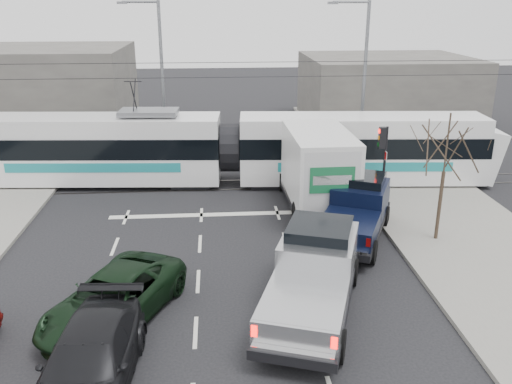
{
  "coord_description": "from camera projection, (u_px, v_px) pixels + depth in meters",
  "views": [
    {
      "loc": [
        -0.97,
        -16.43,
        9.09
      ],
      "look_at": [
        0.57,
        3.84,
        1.8
      ],
      "focal_mm": 38.0,
      "sensor_mm": 36.0,
      "label": 1
    }
  ],
  "objects": [
    {
      "name": "building_left",
      "position": [
        25.0,
        92.0,
        37.19
      ],
      "size": [
        14.0,
        10.0,
        6.0
      ],
      "primitive_type": "cube",
      "color": "slate",
      "rests_on": "ground"
    },
    {
      "name": "ground",
      "position": [
        248.0,
        279.0,
        18.56
      ],
      "size": [
        120.0,
        120.0,
        0.0
      ],
      "primitive_type": "plane",
      "color": "black",
      "rests_on": "ground"
    },
    {
      "name": "box_truck",
      "position": [
        315.0,
        170.0,
        24.28
      ],
      "size": [
        2.7,
        7.49,
        3.72
      ],
      "rotation": [
        0.0,
        0.0,
        0.02
      ],
      "color": "black",
      "rests_on": "ground"
    },
    {
      "name": "navy_pickup",
      "position": [
        357.0,
        209.0,
        21.51
      ],
      "size": [
        4.2,
        6.0,
        2.39
      ],
      "rotation": [
        0.0,
        0.0,
        -0.42
      ],
      "color": "black",
      "rests_on": "ground"
    },
    {
      "name": "rails",
      "position": [
        236.0,
        185.0,
        27.94
      ],
      "size": [
        60.0,
        1.6,
        0.03
      ],
      "primitive_type": "cube",
      "color": "#33302D",
      "rests_on": "ground"
    },
    {
      "name": "building_right",
      "position": [
        386.0,
        90.0,
        41.1
      ],
      "size": [
        12.0,
        10.0,
        5.0
      ],
      "primitive_type": "cube",
      "color": "slate",
      "rests_on": "ground"
    },
    {
      "name": "bare_tree",
      "position": [
        446.0,
        149.0,
        20.17
      ],
      "size": [
        2.4,
        2.4,
        5.0
      ],
      "color": "#47382B",
      "rests_on": "ground"
    },
    {
      "name": "silver_pickup",
      "position": [
        315.0,
        271.0,
        16.57
      ],
      "size": [
        4.29,
        7.05,
        2.43
      ],
      "rotation": [
        0.0,
        0.0,
        -0.33
      ],
      "color": "black",
      "rests_on": "ground"
    },
    {
      "name": "catenary",
      "position": [
        235.0,
        110.0,
        26.63
      ],
      "size": [
        60.0,
        0.2,
        7.0
      ],
      "color": "black",
      "rests_on": "ground"
    },
    {
      "name": "traffic_signal",
      "position": [
        383.0,
        149.0,
        24.19
      ],
      "size": [
        0.44,
        0.44,
        3.6
      ],
      "color": "black",
      "rests_on": "ground"
    },
    {
      "name": "street_lamp_far",
      "position": [
        159.0,
        71.0,
        31.55
      ],
      "size": [
        2.38,
        0.25,
        9.0
      ],
      "color": "slate",
      "rests_on": "ground"
    },
    {
      "name": "sidewalk_right",
      "position": [
        501.0,
        268.0,
        19.18
      ],
      "size": [
        6.0,
        60.0,
        0.15
      ],
      "primitive_type": "cube",
      "color": "gray",
      "rests_on": "ground"
    },
    {
      "name": "dark_car",
      "position": [
        89.0,
        362.0,
        13.14
      ],
      "size": [
        2.44,
        5.39,
        1.53
      ],
      "primitive_type": "imported",
      "rotation": [
        0.0,
        0.0,
        -0.06
      ],
      "color": "black",
      "rests_on": "ground"
    },
    {
      "name": "street_lamp_near",
      "position": [
        361.0,
        73.0,
        30.49
      ],
      "size": [
        2.38,
        0.25,
        9.0
      ],
      "color": "slate",
      "rests_on": "ground"
    },
    {
      "name": "green_car",
      "position": [
        114.0,
        298.0,
        16.0
      ],
      "size": [
        4.36,
        5.83,
        1.47
      ],
      "primitive_type": "imported",
      "rotation": [
        0.0,
        0.0,
        -0.41
      ],
      "color": "black",
      "rests_on": "ground"
    },
    {
      "name": "tram",
      "position": [
        229.0,
        149.0,
        27.57
      ],
      "size": [
        25.89,
        4.31,
        5.26
      ],
      "rotation": [
        0.0,
        0.0,
        -0.07
      ],
      "color": "white",
      "rests_on": "ground"
    }
  ]
}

